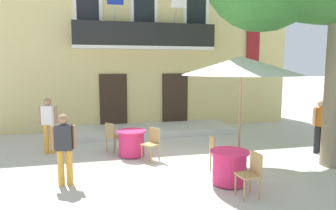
{
  "coord_description": "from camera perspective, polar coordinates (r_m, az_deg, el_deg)",
  "views": [
    {
      "loc": [
        -2.18,
        -7.62,
        2.62
      ],
      "look_at": [
        0.24,
        2.42,
        1.3
      ],
      "focal_mm": 32.76,
      "sensor_mm": 36.0,
      "label": 1
    }
  ],
  "objects": [
    {
      "name": "building_facade",
      "position": [
        14.79,
        -5.69,
        11.62
      ],
      "size": [
        13.0,
        5.09,
        7.5
      ],
      "color": "#DBC67F",
      "rests_on": "ground"
    },
    {
      "name": "entrance_step_platform",
      "position": [
        12.08,
        -3.54,
        -4.65
      ],
      "size": [
        6.47,
        1.95,
        0.25
      ],
      "primitive_type": "cube",
      "color": "silver",
      "rests_on": "ground"
    },
    {
      "name": "cafe_table_near_tree",
      "position": [
        7.06,
        11.36,
        -11.24
      ],
      "size": [
        0.86,
        0.86,
        0.76
      ],
      "color": "#E52D66",
      "rests_on": "ground"
    },
    {
      "name": "cafe_chair_near_tree_1",
      "position": [
        7.68,
        8.96,
        -8.6
      ],
      "size": [
        0.44,
        0.44,
        0.91
      ],
      "color": "tan",
      "rests_on": "ground"
    },
    {
      "name": "cafe_table_middle",
      "position": [
        9.05,
        -6.8,
        -7.02
      ],
      "size": [
        0.86,
        0.86,
        0.76
      ],
      "color": "#E52D66",
      "rests_on": "ground"
    },
    {
      "name": "cafe_chair_middle_1",
      "position": [
        9.51,
        -10.29,
        -5.53
      ],
      "size": [
        0.56,
        0.56,
        0.91
      ],
      "color": "tan",
      "rests_on": "ground"
    },
    {
      "name": "pedestrian_near_entrance",
      "position": [
        7.09,
        -18.72,
        -7.18
      ],
      "size": [
        0.53,
        0.27,
        1.59
      ],
      "color": "gold",
      "rests_on": "ground"
    },
    {
      "name": "pedestrian_by_tree",
      "position": [
        10.26,
        26.42,
        -3.07
      ],
      "size": [
        0.53,
        0.4,
        1.62
      ],
      "color": "#232328",
      "rests_on": "ground"
    },
    {
      "name": "cafe_chair_near_tree_0",
      "position": [
        6.44,
        15.23,
        -11.9
      ],
      "size": [
        0.42,
        0.42,
        0.91
      ],
      "color": "tan",
      "rests_on": "ground"
    },
    {
      "name": "pedestrian_mid_plaza",
      "position": [
        9.8,
        -21.34,
        -3.03
      ],
      "size": [
        0.53,
        0.33,
        1.68
      ],
      "color": "gold",
      "rests_on": "ground"
    },
    {
      "name": "cafe_umbrella",
      "position": [
        7.68,
        13.47,
        7.03
      ],
      "size": [
        2.9,
        2.9,
        2.85
      ],
      "color": "#997A56",
      "rests_on": "ground"
    },
    {
      "name": "ground_plane",
      "position": [
        8.35,
        2.34,
        -11.01
      ],
      "size": [
        120.0,
        120.0,
        0.0
      ],
      "primitive_type": "plane",
      "color": "beige"
    },
    {
      "name": "cafe_chair_middle_0",
      "position": [
        8.55,
        -2.95,
        -6.87
      ],
      "size": [
        0.56,
        0.56,
        0.91
      ],
      "color": "tan",
      "rests_on": "ground"
    }
  ]
}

